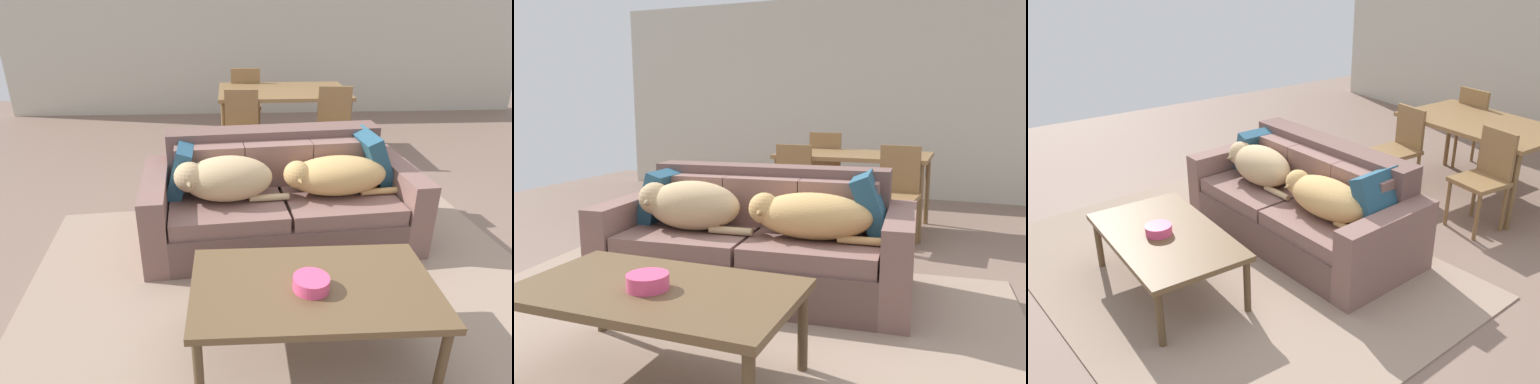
% 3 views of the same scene
% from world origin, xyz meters
% --- Properties ---
extents(ground_plane, '(10.00, 10.00, 0.00)m').
position_xyz_m(ground_plane, '(0.00, 0.00, 0.00)').
color(ground_plane, '#7C6355').
extents(back_partition, '(8.00, 0.12, 2.70)m').
position_xyz_m(back_partition, '(0.00, 4.00, 1.35)').
color(back_partition, beige).
rests_on(back_partition, ground).
extents(area_rug, '(3.74, 3.00, 0.01)m').
position_xyz_m(area_rug, '(-0.20, -0.72, 0.01)').
color(area_rug, gray).
rests_on(area_rug, ground).
extents(couch, '(2.16, 1.12, 0.83)m').
position_xyz_m(couch, '(-0.21, 0.06, 0.32)').
color(couch, brown).
rests_on(couch, ground).
extents(dog_on_left_cushion, '(0.84, 0.42, 0.34)m').
position_xyz_m(dog_on_left_cushion, '(-0.64, -0.13, 0.59)').
color(dog_on_left_cushion, tan).
rests_on(dog_on_left_cushion, couch).
extents(dog_on_right_cushion, '(0.93, 0.43, 0.30)m').
position_xyz_m(dog_on_right_cushion, '(0.19, -0.06, 0.57)').
color(dog_on_right_cushion, tan).
rests_on(dog_on_right_cushion, couch).
extents(throw_pillow_by_left_arm, '(0.23, 0.39, 0.40)m').
position_xyz_m(throw_pillow_by_left_arm, '(-0.98, 0.05, 0.60)').
color(throw_pillow_by_left_arm, '#264F6A').
rests_on(throw_pillow_by_left_arm, couch).
extents(throw_pillow_by_right_arm, '(0.32, 0.45, 0.44)m').
position_xyz_m(throw_pillow_by_right_arm, '(0.55, 0.18, 0.61)').
color(throw_pillow_by_right_arm, '#244D63').
rests_on(throw_pillow_by_right_arm, couch).
extents(coffee_table, '(1.28, 0.74, 0.46)m').
position_xyz_m(coffee_table, '(-0.16, -1.24, 0.42)').
color(coffee_table, brown).
rests_on(coffee_table, ground).
extents(bowl_on_coffee_table, '(0.19, 0.19, 0.07)m').
position_xyz_m(bowl_on_coffee_table, '(-0.19, -1.28, 0.49)').
color(bowl_on_coffee_table, '#EA4C7F').
rests_on(bowl_on_coffee_table, coffee_table).
extents(dining_table, '(1.49, 0.93, 0.77)m').
position_xyz_m(dining_table, '(0.03, 2.06, 0.71)').
color(dining_table, olive).
rests_on(dining_table, ground).
extents(dining_chair_near_left, '(0.41, 0.41, 0.88)m').
position_xyz_m(dining_chair_near_left, '(-0.47, 1.48, 0.50)').
color(dining_chair_near_left, olive).
rests_on(dining_chair_near_left, ground).
extents(dining_chair_near_right, '(0.43, 0.43, 0.90)m').
position_xyz_m(dining_chair_near_right, '(0.53, 1.49, 0.51)').
color(dining_chair_near_right, olive).
rests_on(dining_chair_near_right, ground).
extents(dining_chair_far_left, '(0.40, 0.40, 0.95)m').
position_xyz_m(dining_chair_far_left, '(-0.40, 2.58, 0.52)').
color(dining_chair_far_left, olive).
rests_on(dining_chair_far_left, ground).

